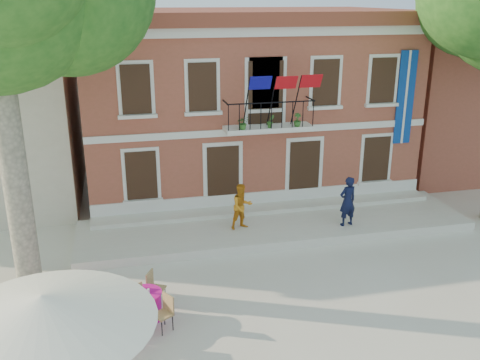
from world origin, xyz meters
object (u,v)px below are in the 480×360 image
object	(u,v)px
pedestrian_orange	(242,207)
cafe_table_0	(145,304)
patio_umbrella	(43,310)
cafe_table_3	(75,334)
pedestrian_navy	(348,201)
cafe_table_1	(116,316)

from	to	relation	value
pedestrian_orange	cafe_table_0	distance (m)	5.74
patio_umbrella	cafe_table_3	xyz separation A→B (m)	(0.18, 2.57, -2.28)
pedestrian_navy	cafe_table_3	size ratio (longest dim) A/B	0.98
patio_umbrella	cafe_table_1	xyz separation A→B (m)	(1.14, 3.10, -2.28)
cafe_table_3	cafe_table_0	bearing A→B (deg)	28.76
patio_umbrella	cafe_table_1	bearing A→B (deg)	69.88
pedestrian_navy	cafe_table_0	xyz separation A→B (m)	(-7.30, -3.84, -0.77)
pedestrian_orange	cafe_table_0	xyz separation A→B (m)	(-3.62, -4.40, -0.68)
pedestrian_navy	cafe_table_3	bearing A→B (deg)	15.31
cafe_table_1	cafe_table_0	bearing A→B (deg)	28.73
pedestrian_navy	pedestrian_orange	distance (m)	3.72
cafe_table_0	cafe_table_3	distance (m)	1.95
pedestrian_navy	cafe_table_3	distance (m)	10.22
cafe_table_0	cafe_table_1	bearing A→B (deg)	-151.27
pedestrian_navy	cafe_table_0	distance (m)	8.28
pedestrian_orange	cafe_table_1	bearing A→B (deg)	-147.32
pedestrian_orange	cafe_table_1	world-z (taller)	pedestrian_orange
pedestrian_orange	pedestrian_navy	bearing A→B (deg)	-23.72
pedestrian_orange	cafe_table_0	world-z (taller)	pedestrian_orange
pedestrian_orange	cafe_table_3	distance (m)	7.57
patio_umbrella	pedestrian_orange	xyz separation A→B (m)	(5.51, 7.91, -1.60)
cafe_table_0	cafe_table_1	world-z (taller)	same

